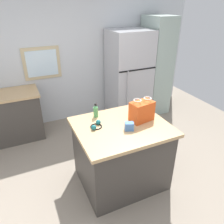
% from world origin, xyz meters
% --- Properties ---
extents(ground, '(6.54, 6.54, 0.00)m').
position_xyz_m(ground, '(0.00, 0.00, 0.00)').
color(ground, gray).
extents(back_wall, '(5.45, 0.13, 2.63)m').
position_xyz_m(back_wall, '(-0.01, 2.30, 1.32)').
color(back_wall, silver).
rests_on(back_wall, ground).
extents(kitchen_island, '(1.17, 0.99, 0.92)m').
position_xyz_m(kitchen_island, '(0.12, 0.12, 0.46)').
color(kitchen_island, '#423D38').
rests_on(kitchen_island, ground).
extents(refrigerator, '(0.82, 0.75, 1.82)m').
position_xyz_m(refrigerator, '(1.17, 1.87, 0.91)').
color(refrigerator, '#B7B7BC').
rests_on(refrigerator, ground).
extents(tall_cabinet, '(0.48, 0.67, 2.06)m').
position_xyz_m(tall_cabinet, '(1.84, 1.87, 1.03)').
color(tall_cabinet, '#9EB2A8').
rests_on(tall_cabinet, ground).
extents(sink_counter, '(1.30, 0.65, 1.08)m').
position_xyz_m(sink_counter, '(-1.33, 1.92, 0.46)').
color(sink_counter, '#423D38').
rests_on(sink_counter, ground).
extents(shopping_bag, '(0.33, 0.23, 0.31)m').
position_xyz_m(shopping_bag, '(0.41, 0.14, 1.05)').
color(shopping_bag, '#DB511E').
rests_on(shopping_bag, kitchen_island).
extents(small_box, '(0.13, 0.11, 0.10)m').
position_xyz_m(small_box, '(0.15, -0.01, 0.97)').
color(small_box, '#4775B7').
rests_on(small_box, kitchen_island).
extents(bottle, '(0.06, 0.06, 0.20)m').
position_xyz_m(bottle, '(-0.10, 0.47, 1.00)').
color(bottle, '#4C9956').
rests_on(bottle, kitchen_island).
extents(ear_defenders, '(0.21, 0.21, 0.06)m').
position_xyz_m(ear_defenders, '(-0.19, 0.22, 0.94)').
color(ear_defenders, black).
rests_on(ear_defenders, kitchen_island).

